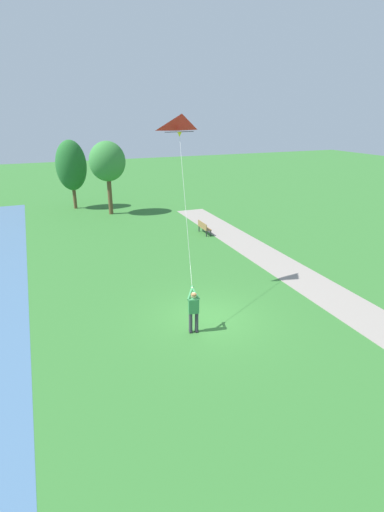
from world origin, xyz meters
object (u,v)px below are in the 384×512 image
Objects in this scene: tree_treeline_right at (107,162)px; park_bench_near_walkway at (204,227)px; person_kite_flyer at (194,308)px; flying_kite at (182,126)px; tree_horizon_far at (71,166)px.

park_bench_near_walkway is at bearing -59.41° from tree_treeline_right.
person_kite_flyer is 0.29× the size of flying_kite.
tree_horizon_far is (-2.70, 19.80, -3.80)m from flying_kite.
flying_kite is at bearing -120.48° from park_bench_near_walkway.
tree_treeline_right is at bearing 87.60° from person_kite_flyer.
tree_treeline_right is (-0.14, 16.49, -3.24)m from flying_kite.
tree_horizon_far is (-7.49, 11.65, 3.29)m from park_bench_near_walkway.
flying_kite is 11.82m from park_bench_near_walkway.
tree_treeline_right is at bearing 120.59° from park_bench_near_walkway.
tree_treeline_right reaches higher than park_bench_near_walkway.
flying_kite is 4.19× the size of park_bench_near_walkway.
park_bench_near_walkway is (4.79, 8.14, -7.09)m from flying_kite.
person_kite_flyer is 23.64m from tree_horizon_far.
person_kite_flyer is at bearing -85.81° from tree_horizon_far.
person_kite_flyer is at bearing -92.40° from tree_treeline_right.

